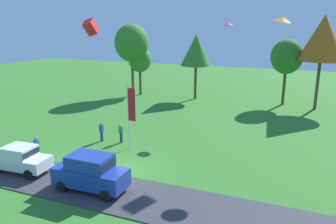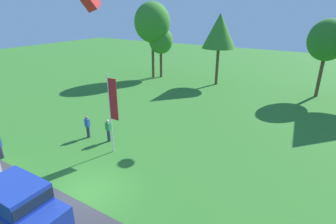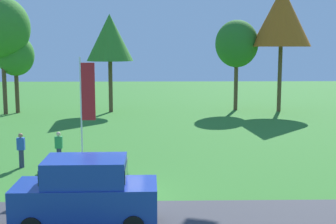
# 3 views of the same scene
# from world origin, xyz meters

# --- Properties ---
(ground_plane) EXTENTS (120.00, 120.00, 0.00)m
(ground_plane) POSITION_xyz_m (0.00, 0.00, 0.00)
(ground_plane) COLOR #337528
(pavement_strip) EXTENTS (36.00, 4.40, 0.06)m
(pavement_strip) POSITION_xyz_m (0.00, -2.90, 0.03)
(pavement_strip) COLOR #38383D
(pavement_strip) RESTS_ON ground
(car_suv_near_entrance) EXTENTS (4.63, 2.11, 2.28)m
(car_suv_near_entrance) POSITION_xyz_m (-0.49, -3.15, 1.30)
(car_suv_near_entrance) COLOR #1E389E
(car_suv_near_entrance) RESTS_ON ground
(person_on_lawn) EXTENTS (0.36, 0.24, 1.71)m
(person_on_lawn) POSITION_xyz_m (-3.07, 4.95, 0.88)
(person_on_lawn) COLOR #2D334C
(person_on_lawn) RESTS_ON ground
(person_watching_sky) EXTENTS (0.36, 0.24, 1.71)m
(person_watching_sky) POSITION_xyz_m (-4.83, 4.62, 0.88)
(person_watching_sky) COLOR #2D334C
(person_watching_sky) RESTS_ON ground
(tree_right_of_center) EXTENTS (4.77, 4.77, 10.06)m
(tree_right_of_center) POSITION_xyz_m (-11.40, 22.76, 7.41)
(tree_right_of_center) COLOR brown
(tree_right_of_center) RESTS_ON ground
(tree_center_back) EXTENTS (3.26, 3.26, 6.88)m
(tree_center_back) POSITION_xyz_m (-10.60, 23.57, 5.05)
(tree_center_back) COLOR brown
(tree_center_back) RESTS_ON ground
(tree_far_right) EXTENTS (4.12, 4.12, 8.70)m
(tree_far_right) POSITION_xyz_m (-2.37, 23.98, 6.61)
(tree_far_right) COLOR brown
(tree_far_right) RESTS_ON ground
(tree_left_of_center) EXTENTS (3.91, 3.91, 8.25)m
(tree_left_of_center) POSITION_xyz_m (9.07, 25.01, 6.06)
(tree_left_of_center) COLOR brown
(tree_left_of_center) RESTS_ON ground
(tree_far_left) EXTENTS (5.26, 5.26, 11.10)m
(tree_far_left) POSITION_xyz_m (12.85, 23.99, 8.44)
(tree_far_left) COLOR brown
(tree_far_left) RESTS_ON ground
(flag_banner) EXTENTS (0.71, 0.08, 5.41)m
(flag_banner) POSITION_xyz_m (-1.52, 4.00, 3.43)
(flag_banner) COLOR silver
(flag_banner) RESTS_ON ground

